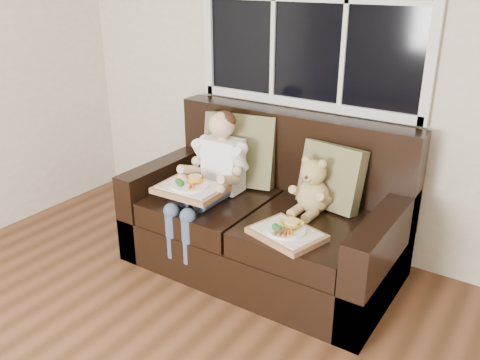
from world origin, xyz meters
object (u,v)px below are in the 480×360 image
Objects in this scene: teddy_bear at (313,190)px; tray_right at (287,232)px; loveseat at (267,221)px; child at (214,169)px; tray_left at (191,187)px.

teddy_bear is 0.81× the size of tray_right.
tray_right is at bearing -46.55° from loveseat.
loveseat reaches higher than tray_right.
loveseat is at bearing 149.33° from tray_right.
child reaches higher than teddy_bear.
child reaches higher than tray_left.
loveseat is 0.56m from tray_left.
child is 0.65m from teddy_bear.
loveseat is 4.69× the size of teddy_bear.
teddy_bear reaches higher than tray_right.
loveseat is at bearing 38.94° from tray_left.
teddy_bear is (0.63, 0.14, -0.04)m from child.
tray_right is (0.69, -0.02, -0.10)m from tray_left.
teddy_bear reaches higher than tray_left.
teddy_bear is 0.75m from tray_left.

